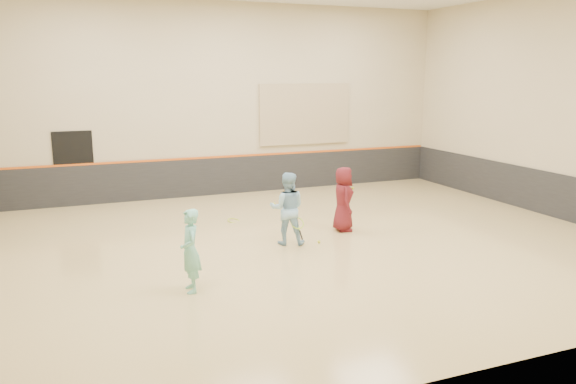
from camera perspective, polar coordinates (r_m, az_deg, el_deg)
name	(u,v)px	position (r m, az deg, el deg)	size (l,w,h in m)	color
room	(296,210)	(12.58, 0.77, -1.84)	(15.04, 12.04, 6.22)	tan
wainscot_back	(225,176)	(18.17, -6.46, 1.66)	(14.90, 0.04, 1.20)	#232326
wainscot_right	(548,194)	(16.90, 24.87, -0.15)	(0.04, 11.90, 1.20)	#232326
accent_stripe	(224,157)	(18.06, -6.50, 3.59)	(14.90, 0.03, 0.06)	#D85914
acoustic_panel	(305,114)	(18.84, 1.73, 7.92)	(3.20, 0.08, 2.00)	tan
doorway	(74,169)	(17.48, -20.88, 2.21)	(1.10, 0.05, 2.20)	black
girl	(190,251)	(10.07, -9.89, -5.91)	(0.55, 0.36, 1.50)	#7CD7C1
instructor	(287,209)	(12.66, -0.07, -1.69)	(0.80, 0.63, 1.65)	#90C1DF
young_man	(343,199)	(13.84, 5.63, -0.71)	(0.78, 0.51, 1.59)	maroon
held_racket	(297,223)	(12.62, 0.95, -3.17)	(0.50, 0.50, 0.53)	#ACE131
spare_racket	(234,218)	(14.85, -5.55, -2.63)	(0.73, 0.73, 0.19)	#AAC82B
ball_under_racket	(319,242)	(12.93, 3.15, -5.07)	(0.07, 0.07, 0.07)	yellow
ball_in_hand	(353,188)	(13.80, 6.58, 0.39)	(0.07, 0.07, 0.07)	#CADA32
ball_beside_spare	(274,204)	(16.66, -1.42, -1.18)	(0.07, 0.07, 0.07)	#D4E435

